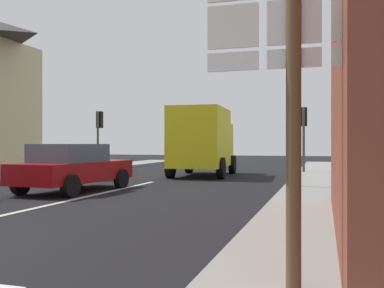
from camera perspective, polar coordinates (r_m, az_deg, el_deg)
The scene contains 9 objects.
ground_plane at distance 15.18m, azimuth -7.96°, elevation -5.55°, with size 80.00×80.00×0.00m, color black.
sidewalk_right at distance 11.80m, azimuth 16.29°, elevation -6.82°, with size 2.27×44.00×0.14m, color gray.
lane_centre_stripe at distance 11.69m, azimuth -16.27°, elevation -7.20°, with size 0.16×12.00×0.01m, color silver.
sedan_far at distance 14.05m, azimuth -15.20°, elevation -2.89°, with size 2.23×4.33×1.47m.
delivery_truck at distance 20.00m, azimuth 1.39°, elevation 0.54°, with size 2.74×5.12×3.05m.
route_sign_post at distance 4.20m, azimuth 13.07°, elevation 7.16°, with size 1.66×0.14×3.20m.
traffic_light_far_left at distance 24.37m, azimuth -11.96°, elevation 2.19°, with size 0.30×0.49×3.23m.
traffic_light_near_right at distance 14.43m, azimuth 13.05°, elevation 5.10°, with size 0.30×0.49×3.72m.
traffic_light_far_right at distance 21.70m, azimuth 14.32°, elevation 2.43°, with size 0.30×0.49×3.22m.
Camera 1 is at (6.33, -3.72, 1.49)m, focal length 41.08 mm.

